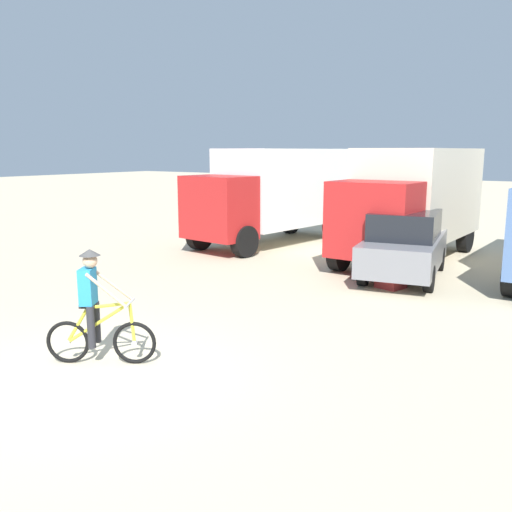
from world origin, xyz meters
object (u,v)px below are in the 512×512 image
at_px(box_truck_white_box, 275,191).
at_px(box_truck_cream_rv, 413,198).
at_px(sedan_parked, 405,245).
at_px(supply_crate, 391,278).
at_px(cyclist_orange_shirt, 96,311).

relative_size(box_truck_white_box, box_truck_cream_rv, 1.03).
xyz_separation_m(box_truck_white_box, sedan_parked, (5.77, -2.77, -0.99)).
bearing_deg(box_truck_cream_rv, box_truck_white_box, 177.61).
xyz_separation_m(box_truck_white_box, supply_crate, (5.90, -3.99, -1.63)).
distance_m(box_truck_white_box, box_truck_cream_rv, 5.08).
height_order(box_truck_white_box, cyclist_orange_shirt, box_truck_white_box).
bearing_deg(cyclist_orange_shirt, box_truck_white_box, 109.01).
bearing_deg(sedan_parked, box_truck_white_box, 154.38).
distance_m(box_truck_cream_rv, cyclist_orange_shirt, 11.11).
height_order(cyclist_orange_shirt, supply_crate, cyclist_orange_shirt).
bearing_deg(supply_crate, cyclist_orange_shirt, -105.76).
relative_size(box_truck_cream_rv, cyclist_orange_shirt, 3.74).
relative_size(cyclist_orange_shirt, supply_crate, 3.16).
bearing_deg(supply_crate, box_truck_cream_rv, 102.35).
distance_m(box_truck_white_box, supply_crate, 7.31).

